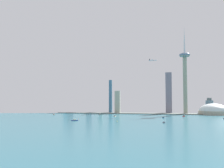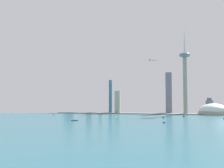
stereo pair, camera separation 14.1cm
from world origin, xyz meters
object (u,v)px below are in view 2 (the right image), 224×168
(boat_6, at_px, (100,115))
(channel_buoy_0, at_px, (79,119))
(skyscraper_2, at_px, (111,97))
(boat_0, at_px, (75,120))
(skyscraper_1, at_px, (209,107))
(boat_4, at_px, (54,114))
(boat_2, at_px, (164,122))
(boat_5, at_px, (184,116))
(boat_3, at_px, (224,118))
(boat_1, at_px, (163,118))
(boat_7, at_px, (115,116))
(skyscraper_5, at_px, (71,101))
(stadium_dome, at_px, (213,111))
(skyscraper_3, at_px, (101,104))
(skyscraper_0, at_px, (90,101))
(skyscraper_4, at_px, (169,93))
(channel_buoy_1, at_px, (117,121))
(skyscraper_6, at_px, (117,102))
(observation_tower, at_px, (185,71))
(airplane, at_px, (153,60))
(skyscraper_7, at_px, (67,101))

(boat_6, relative_size, channel_buoy_0, 4.39)
(skyscraper_2, bearing_deg, boat_0, -93.95)
(skyscraper_1, height_order, boat_4, skyscraper_1)
(skyscraper_1, xyz_separation_m, boat_0, (-409.15, -378.68, -26.61))
(boat_2, relative_size, boat_5, 0.64)
(boat_3, bearing_deg, boat_1, -96.55)
(boat_0, height_order, boat_3, boat_3)
(boat_7, bearing_deg, skyscraper_5, -129.52)
(stadium_dome, height_order, boat_1, stadium_dome)
(skyscraper_1, bearing_deg, skyscraper_3, -179.58)
(stadium_dome, distance_m, skyscraper_0, 507.22)
(boat_7, bearing_deg, skyscraper_4, 139.83)
(skyscraper_3, height_order, skyscraper_5, skyscraper_5)
(boat_1, distance_m, channel_buoy_1, 183.50)
(skyscraper_5, bearing_deg, boat_3, -22.62)
(skyscraper_1, height_order, boat_0, skyscraper_1)
(boat_2, height_order, boat_4, boat_4)
(skyscraper_4, height_order, skyscraper_6, skyscraper_4)
(skyscraper_1, height_order, skyscraper_3, skyscraper_3)
(observation_tower, distance_m, airplane, 136.25)
(boat_5, bearing_deg, channel_buoy_1, -11.93)
(skyscraper_6, distance_m, boat_0, 345.99)
(skyscraper_6, bearing_deg, boat_2, -62.96)
(skyscraper_4, distance_m, boat_3, 292.25)
(skyscraper_4, height_order, boat_4, skyscraper_4)
(skyscraper_2, relative_size, boat_6, 12.58)
(skyscraper_5, relative_size, channel_buoy_0, 38.41)
(skyscraper_0, xyz_separation_m, channel_buoy_0, (78.78, -370.04, -49.62))
(skyscraper_7, relative_size, airplane, 2.95)
(boat_1, xyz_separation_m, airplane, (-35.78, 151.42, 201.49))
(skyscraper_4, height_order, boat_0, skyscraper_4)
(skyscraper_4, height_order, channel_buoy_1, skyscraper_4)
(boat_0, bearing_deg, boat_7, 40.80)
(boat_3, bearing_deg, boat_6, -110.60)
(skyscraper_4, bearing_deg, skyscraper_2, -173.55)
(boat_1, bearing_deg, skyscraper_6, -151.48)
(skyscraper_3, relative_size, skyscraper_6, 0.84)
(boat_0, height_order, boat_6, boat_6)
(skyscraper_0, relative_size, channel_buoy_0, 41.58)
(boat_0, xyz_separation_m, boat_6, (6.64, 242.14, -0.30))
(boat_1, relative_size, boat_5, 1.06)
(skyscraper_4, xyz_separation_m, boat_2, (-21.38, -393.66, -80.75))
(skyscraper_0, height_order, skyscraper_2, skyscraper_2)
(boat_3, distance_m, channel_buoy_0, 424.03)
(stadium_dome, distance_m, boat_6, 422.81)
(boat_7, bearing_deg, boat_5, 100.62)
(observation_tower, relative_size, skyscraper_3, 4.47)
(skyscraper_4, height_order, boat_2, skyscraper_4)
(channel_buoy_1, bearing_deg, skyscraper_7, 126.25)
(skyscraper_0, bearing_deg, skyscraper_5, -153.90)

